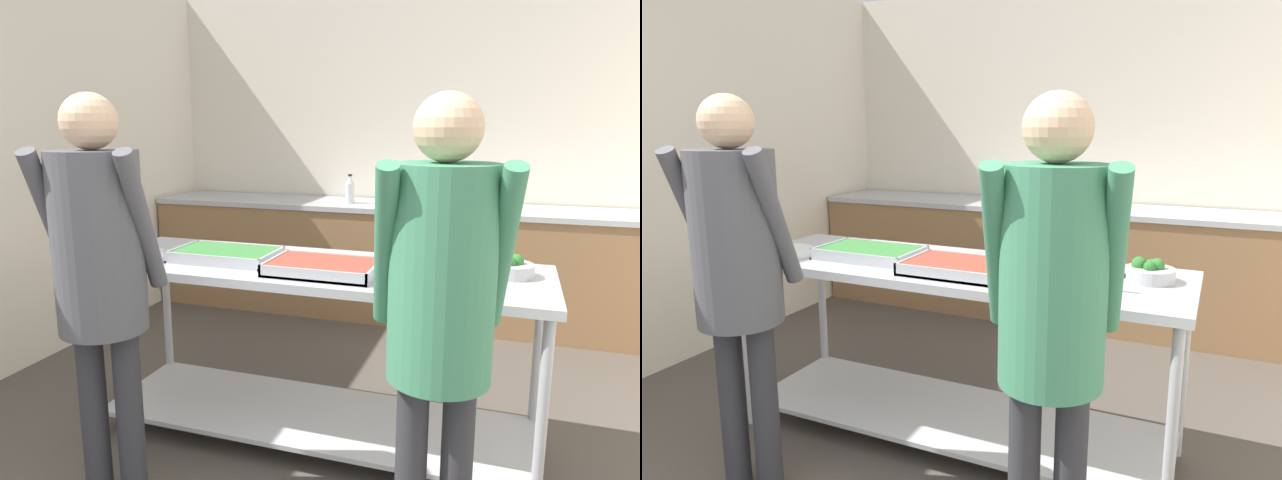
{
  "view_description": "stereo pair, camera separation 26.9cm",
  "coord_description": "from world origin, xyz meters",
  "views": [
    {
      "loc": [
        0.85,
        -0.59,
        1.54
      ],
      "look_at": [
        -0.03,
        1.96,
        1.0
      ],
      "focal_mm": 32.0,
      "sensor_mm": 36.0,
      "label": 1
    },
    {
      "loc": [
        1.1,
        -0.49,
        1.54
      ],
      "look_at": [
        -0.03,
        1.96,
        1.0
      ],
      "focal_mm": 32.0,
      "sensor_mm": 36.0,
      "label": 2
    }
  ],
  "objects": [
    {
      "name": "water_bottle",
      "position": [
        -0.4,
        3.81,
        1.03
      ],
      "size": [
        0.08,
        0.08,
        0.23
      ],
      "color": "silver",
      "rests_on": "back_counter"
    },
    {
      "name": "serving_tray_vegetables",
      "position": [
        -0.46,
        1.82,
        0.92
      ],
      "size": [
        0.5,
        0.31,
        0.05
      ],
      "color": "#ADAFB5",
      "rests_on": "serving_counter"
    },
    {
      "name": "back_counter",
      "position": [
        0.0,
        3.87,
        0.46
      ],
      "size": [
        4.11,
        0.65,
        0.92
      ],
      "color": "olive",
      "rests_on": "ground_plane"
    },
    {
      "name": "wall_rear",
      "position": [
        0.0,
        4.24,
        1.32
      ],
      "size": [
        4.27,
        0.06,
        2.65
      ],
      "color": "beige",
      "rests_on": "ground_plane"
    },
    {
      "name": "serving_counter",
      "position": [
        -0.03,
        1.86,
        0.61
      ],
      "size": [
        2.16,
        0.71,
        0.9
      ],
      "color": "#ADAFB5",
      "rests_on": "ground_plane"
    },
    {
      "name": "serving_tray_roast",
      "position": [
        0.07,
        1.74,
        0.92
      ],
      "size": [
        0.49,
        0.33,
        0.05
      ],
      "color": "#ADAFB5",
      "rests_on": "serving_counter"
    },
    {
      "name": "broccoli_bowl",
      "position": [
        0.85,
        1.95,
        0.93
      ],
      "size": [
        0.21,
        0.21,
        0.1
      ],
      "color": "#B2B2B7",
      "rests_on": "serving_counter"
    },
    {
      "name": "plate_stack",
      "position": [
        -0.88,
        1.69,
        0.91
      ],
      "size": [
        0.26,
        0.26,
        0.04
      ],
      "color": "white",
      "rests_on": "serving_counter"
    },
    {
      "name": "guest_serving_left",
      "position": [
        -0.64,
        1.14,
        1.03
      ],
      "size": [
        0.49,
        0.4,
        1.66
      ],
      "color": "#2D2D33",
      "rests_on": "ground_plane"
    },
    {
      "name": "wall_left",
      "position": [
        -2.1,
        2.12,
        1.32
      ],
      "size": [
        0.06,
        4.36,
        2.65
      ],
      "color": "beige",
      "rests_on": "ground_plane"
    },
    {
      "name": "sauce_pan",
      "position": [
        0.53,
        1.73,
        0.94
      ],
      "size": [
        0.37,
        0.23,
        0.08
      ],
      "color": "#ADAFB5",
      "rests_on": "serving_counter"
    },
    {
      "name": "guest_serving_right",
      "position": [
        0.65,
        1.15,
        1.02
      ],
      "size": [
        0.48,
        0.4,
        1.64
      ],
      "color": "#2D2D33",
      "rests_on": "ground_plane"
    }
  ]
}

